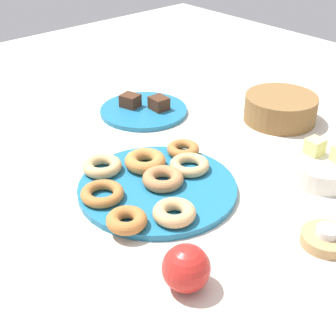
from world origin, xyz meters
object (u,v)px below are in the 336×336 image
Objects in this scene: donut_2 at (145,161)px; donut_6 at (127,220)px; donut_5 at (174,213)px; basket at (280,108)px; donut_plate at (157,188)px; donut_3 at (163,179)px; brownie_near at (130,101)px; melon_chunk_left at (315,147)px; apple at (186,268)px; tealight at (328,231)px; donut_1 at (190,165)px; donut_7 at (183,149)px; candle_holder at (326,239)px; brownie_far at (159,103)px; donut_4 at (102,166)px; fruit_bowl at (323,167)px; donut_0 at (102,194)px; cake_plate at (144,111)px.

donut_6 is (0.14, -0.16, -0.00)m from donut_2.
basket is at bearing 105.84° from donut_5.
donut_3 is (0.01, 0.01, 0.02)m from donut_plate.
donut_5 is 1.73× the size of brownie_near.
donut_2 reaches higher than donut_5.
apple is at bearing -80.88° from melon_chunk_left.
apple is (-0.09, -0.27, 0.01)m from tealight.
apple reaches higher than donut_3.
donut_7 is (-0.06, 0.04, -0.00)m from donut_1.
candle_holder is at bearing 70.87° from apple.
donut_1 is 1.81× the size of brownie_near.
donut_1 is 0.24m from donut_6.
donut_1 is 1.16× the size of donut_7.
tealight is at bearing -12.41° from brownie_far.
donut_4 is at bearing -159.54° from tealight.
brownie_near is 1.35× the size of melon_chunk_left.
donut_4 is 0.23m from donut_5.
donut_6 is (-0.04, -0.08, -0.00)m from donut_5.
donut_3 is 0.52× the size of fruit_bowl.
donut_0 is at bearing -34.90° from donut_4.
brownie_far reaches higher than donut_0.
tealight is at bearing 31.87° from donut_0.
donut_3 is 1.05× the size of donut_5.
cake_plate is at bearing 146.80° from donut_3.
melon_chunk_left is at bearing 64.20° from donut_0.
melon_chunk_left reaches higher than basket.
tealight is 1.16× the size of melon_chunk_left.
donut_6 is at bearing -9.92° from donut_0.
cake_plate is at bearing 170.71° from tealight.
melon_chunk_left is at bearing 37.90° from donut_7.
donut_1 is 2.45× the size of melon_chunk_left.
donut_3 is at bearing -118.55° from melon_chunk_left.
fruit_bowl reaches higher than donut_1.
donut_3 is at bearing -12.14° from donut_2.
brownie_near is at bearing 172.67° from tealight.
donut_plate is at bearing -114.35° from donut_3.
donut_plate is 0.36m from tealight.
donut_5 reaches higher than tealight.
candle_holder is (0.66, -0.11, 0.00)m from cake_plate.
donut_7 is 0.82× the size of candle_holder.
donut_5 is at bearing -99.47° from melon_chunk_left.
donut_4 reaches higher than donut_7.
donut_plate is 3.84× the size of donut_1.
fruit_bowl is at bearing 47.80° from donut_1.
candle_holder is 0.52m from basket.
donut_4 is at bearing -48.10° from brownie_near.
donut_4 is at bearing 165.73° from apple.
candle_holder is (0.23, 0.17, -0.02)m from donut_5.
donut_7 is 0.34m from basket.
donut_5 is 0.90× the size of candle_holder.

